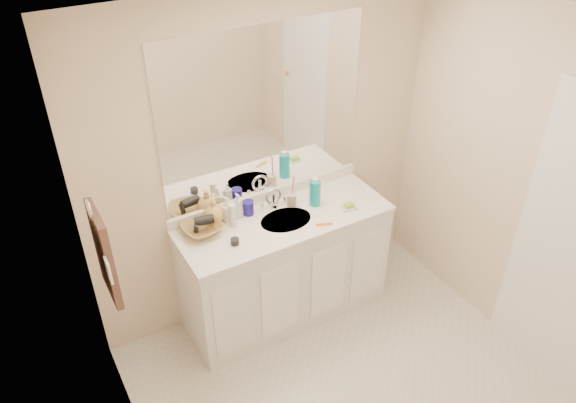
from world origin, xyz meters
The scene contains 28 objects.
ceiling centered at (0.00, 0.00, 2.40)m, with size 2.60×2.60×0.02m, color white.
wall_back centered at (0.00, 1.30, 1.20)m, with size 2.60×0.02×2.40m, color beige.
wall_left centered at (-1.30, 0.00, 1.20)m, with size 0.02×2.60×2.40m, color beige.
wall_right centered at (1.30, 0.00, 1.20)m, with size 0.02×2.60×2.40m, color beige.
vanity_cabinet centered at (0.00, 1.02, 0.42)m, with size 1.50×0.55×0.85m, color white.
countertop centered at (0.00, 1.02, 0.86)m, with size 1.52×0.57×0.03m, color white.
backsplash centered at (0.00, 1.29, 0.92)m, with size 1.52×0.03×0.08m, color white.
sink_basin centered at (0.00, 1.00, 0.87)m, with size 0.37×0.37×0.02m, color beige.
faucet centered at (0.00, 1.18, 0.94)m, with size 0.02×0.02×0.11m, color silver.
mirror centered at (0.00, 1.29, 1.56)m, with size 1.48×0.01×1.20m, color white.
blue_mug centered at (-0.19, 1.20, 0.93)m, with size 0.08×0.08×0.10m, color navy.
tan_cup centered at (0.12, 1.14, 0.93)m, with size 0.07×0.07×0.09m, color #D0AE92.
toothbrush centered at (0.13, 1.14, 1.03)m, with size 0.01×0.01×0.20m, color #FF439E.
mouthwash_bottle centered at (0.28, 1.07, 0.98)m, with size 0.08×0.08×0.19m, color #0E9FAF.
soap_dish centered at (0.46, 0.90, 0.89)m, with size 0.10×0.08×0.01m, color silver.
green_soap centered at (0.46, 0.90, 0.90)m, with size 0.07×0.05×0.02m, color #8FCA31.
orange_comb centered at (0.20, 0.82, 0.88)m, with size 0.12×0.02×0.00m, color orange.
dark_jar centered at (-0.42, 0.94, 0.90)m, with size 0.06×0.06×0.04m, color black.
extra_white_bottle centered at (-0.34, 1.13, 0.96)m, with size 0.05×0.05×0.17m, color white.
soap_bottle_white centered at (-0.27, 1.21, 0.97)m, with size 0.07×0.07×0.19m, color white.
soap_bottle_cream centered at (-0.35, 1.22, 0.97)m, with size 0.08×0.08×0.18m, color #F9E8CB.
soap_bottle_yellow centered at (-0.44, 1.23, 0.97)m, with size 0.14×0.14×0.18m, color #E0B357.
wicker_basket centered at (-0.56, 1.16, 0.91)m, with size 0.26×0.26×0.06m, color olive.
hair_dryer centered at (-0.54, 1.16, 0.97)m, with size 0.06×0.06×0.13m, color black.
towel_ring centered at (-1.27, 0.77, 1.55)m, with size 0.11×0.11×0.01m, color silver.
hand_towel centered at (-1.25, 0.77, 1.25)m, with size 0.04×0.32×0.55m, color #3E2821.
switch_plate centered at (-1.27, 0.57, 1.30)m, with size 0.01×0.09×0.13m, color white.
door centered at (1.29, -0.30, 1.00)m, with size 0.02×0.82×2.00m, color white.
Camera 1 is at (-1.55, -1.72, 3.17)m, focal length 35.00 mm.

